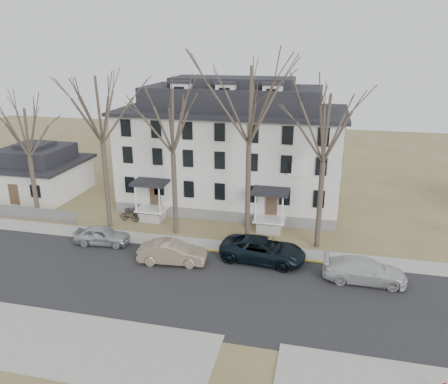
% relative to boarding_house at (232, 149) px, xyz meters
% --- Properties ---
extents(ground, '(120.00, 120.00, 0.00)m').
position_rel_boarding_house_xyz_m(ground, '(2.00, -17.95, -5.38)').
color(ground, olive).
rests_on(ground, ground).
extents(main_road, '(120.00, 10.00, 0.04)m').
position_rel_boarding_house_xyz_m(main_road, '(2.00, -15.95, -5.38)').
color(main_road, '#27272A').
rests_on(main_road, ground).
extents(far_sidewalk, '(120.00, 2.00, 0.08)m').
position_rel_boarding_house_xyz_m(far_sidewalk, '(2.00, -9.95, -5.38)').
color(far_sidewalk, '#A09F97').
rests_on(far_sidewalk, ground).
extents(near_sidewalk_left, '(20.00, 5.00, 0.08)m').
position_rel_boarding_house_xyz_m(near_sidewalk_left, '(-6.00, -22.95, -5.38)').
color(near_sidewalk_left, '#A09F97').
rests_on(near_sidewalk_left, ground).
extents(yellow_curb, '(14.00, 0.25, 0.06)m').
position_rel_boarding_house_xyz_m(yellow_curb, '(7.00, -10.85, -5.38)').
color(yellow_curb, gold).
rests_on(yellow_curb, ground).
extents(boarding_house, '(20.80, 12.36, 12.05)m').
position_rel_boarding_house_xyz_m(boarding_house, '(0.00, 0.00, 0.00)').
color(boarding_house, slate).
rests_on(boarding_house, ground).
extents(small_house, '(8.70, 8.70, 5.00)m').
position_rel_boarding_house_xyz_m(small_house, '(-20.00, -1.96, -3.13)').
color(small_house, silver).
rests_on(small_house, ground).
extents(fence, '(14.00, 0.06, 1.20)m').
position_rel_boarding_house_xyz_m(fence, '(-19.00, -8.45, -5.38)').
color(fence, gray).
rests_on(fence, ground).
extents(tree_far_left, '(8.40, 8.40, 13.72)m').
position_rel_boarding_house_xyz_m(tree_far_left, '(-9.00, -8.15, 4.96)').
color(tree_far_left, '#473B31').
rests_on(tree_far_left, ground).
extents(tree_mid_left, '(7.80, 7.80, 12.74)m').
position_rel_boarding_house_xyz_m(tree_mid_left, '(-3.00, -8.15, 4.22)').
color(tree_mid_left, '#473B31').
rests_on(tree_mid_left, ground).
extents(tree_center, '(9.00, 9.00, 14.70)m').
position_rel_boarding_house_xyz_m(tree_center, '(3.00, -8.15, 5.71)').
color(tree_center, '#473B31').
rests_on(tree_center, ground).
extents(tree_mid_right, '(7.80, 7.80, 12.74)m').
position_rel_boarding_house_xyz_m(tree_mid_right, '(8.50, -8.15, 4.22)').
color(tree_mid_right, '#473B31').
rests_on(tree_mid_right, ground).
extents(tree_bungalow, '(6.60, 6.60, 10.78)m').
position_rel_boarding_house_xyz_m(tree_bungalow, '(-16.00, -8.15, 2.74)').
color(tree_bungalow, '#473B31').
rests_on(tree_bungalow, ground).
extents(car_silver, '(4.47, 2.15, 1.47)m').
position_rel_boarding_house_xyz_m(car_silver, '(-7.91, -11.55, -4.64)').
color(car_silver, '#ABAEB2').
rests_on(car_silver, ground).
extents(car_tan, '(4.99, 2.22, 1.59)m').
position_rel_boarding_house_xyz_m(car_tan, '(-1.52, -13.23, -4.58)').
color(car_tan, gray).
rests_on(car_tan, ground).
extents(car_navy, '(6.36, 3.39, 1.70)m').
position_rel_boarding_house_xyz_m(car_navy, '(4.75, -11.45, -4.53)').
color(car_navy, black).
rests_on(car_navy, ground).
extents(car_white, '(5.38, 2.20, 1.56)m').
position_rel_boarding_house_xyz_m(car_white, '(11.69, -12.77, -4.60)').
color(car_white, silver).
rests_on(car_white, ground).
extents(bicycle_left, '(1.76, 1.27, 0.88)m').
position_rel_boarding_house_xyz_m(bicycle_left, '(-8.19, -5.54, -4.94)').
color(bicycle_left, black).
rests_on(bicycle_left, ground).
extents(bicycle_right, '(1.89, 0.67, 1.12)m').
position_rel_boarding_house_xyz_m(bicycle_right, '(-7.75, -6.87, -4.82)').
color(bicycle_right, black).
rests_on(bicycle_right, ground).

